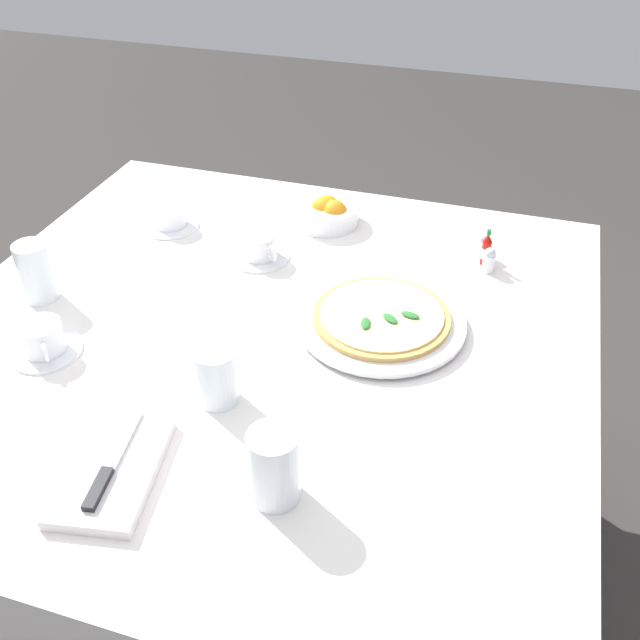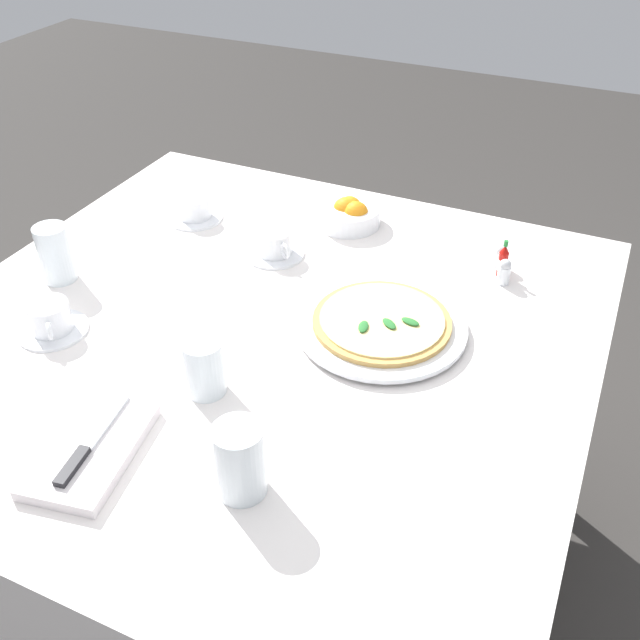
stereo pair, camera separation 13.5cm
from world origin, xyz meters
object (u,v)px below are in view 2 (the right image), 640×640
Objects in this scene: water_glass_back_corner at (56,257)px; pepper_shaker at (504,273)px; coffee_cup_near_right at (194,209)px; napkin_folded at (91,450)px; dinner_knife at (90,442)px; salt_shaker at (501,258)px; coffee_cup_left_edge at (275,244)px; pizza at (382,321)px; hot_sauce_bottle at (503,261)px; pizza_plate at (381,327)px; coffee_cup_near_left at (51,319)px; water_glass_far_left at (204,370)px; water_glass_right_edge at (240,463)px; citrus_bowl at (349,213)px.

water_glass_back_corner is 2.16× the size of pepper_shaker.
coffee_cup_near_right is 0.54× the size of napkin_folded.
salt_shaker is at bearing -38.39° from dinner_knife.
coffee_cup_left_edge is at bearing -7.67° from dinner_knife.
pepper_shaker reaches higher than dinner_knife.
napkin_folded is (-0.48, 0.29, -0.01)m from pizza.
coffee_cup_left_edge is 0.48m from hot_sauce_bottle.
salt_shaker is (0.31, -0.15, 0.01)m from pizza_plate.
coffee_cup_near_left is (-0.26, 0.56, 0.00)m from pizza.
coffee_cup_left_edge is 2.31× the size of pepper_shaker.
water_glass_far_left is (-0.44, -0.10, 0.02)m from coffee_cup_left_edge.
water_glass_back_corner reaches higher than salt_shaker.
coffee_cup_near_right reaches higher than napkin_folded.
pizza is at bearing -117.77° from coffee_cup_left_edge.
coffee_cup_left_edge is at bearing -8.73° from napkin_folded.
water_glass_right_edge is 0.81m from citrus_bowl.
water_glass_far_left reaches higher than napkin_folded.
water_glass_far_left reaches higher than citrus_bowl.
napkin_folded is 0.89m from hot_sauce_bottle.
dinner_knife is 2.36× the size of hot_sauce_bottle.
water_glass_back_corner is 1.19× the size of water_glass_far_left.
coffee_cup_near_left is at bearing 86.52° from water_glass_far_left.
water_glass_right_edge is (-0.67, -0.51, 0.03)m from coffee_cup_near_right.
water_glass_far_left is 0.21m from dinner_knife.
water_glass_back_corner reaches higher than hot_sauce_bottle.
pizza is at bearing -37.43° from water_glass_far_left.
dinner_knife is at bearing 148.03° from pizza.
citrus_bowl is at bearing -29.39° from coffee_cup_near_left.
citrus_bowl is at bearing 11.63° from water_glass_right_edge.
pizza_plate is 0.33m from hot_sauce_bottle.
water_glass_right_edge is at bearing -168.37° from citrus_bowl.
water_glass_back_corner reaches higher than coffee_cup_left_edge.
water_glass_far_left is (-0.28, 0.21, 0.02)m from pizza.
hot_sauce_bottle reaches higher than coffee_cup_near_left.
water_glass_far_left is (-0.28, 0.21, 0.03)m from pizza_plate.
pepper_shaker is at bearing -41.37° from dinner_knife.
hot_sauce_bottle is 0.03m from salt_shaker.
water_glass_right_edge reaches higher than water_glass_far_left.
dinner_knife is at bearing -159.57° from coffee_cup_near_right.
pizza_plate is 0.42m from citrus_bowl.
water_glass_right_edge is 2.13× the size of salt_shaker.
water_glass_back_corner reaches higher than pizza_plate.
coffee_cup_left_edge is at bearing -53.38° from water_glass_back_corner.
coffee_cup_left_edge is 0.22m from citrus_bowl.
hot_sauce_bottle is at bearing -33.45° from water_glass_far_left.
coffee_cup_left_edge reaches higher than salt_shaker.
citrus_bowl is at bearing 0.33° from water_glass_far_left.
salt_shaker is 1.00× the size of pepper_shaker.
salt_shaker is at bearing -31.48° from water_glass_far_left.
coffee_cup_left_edge is (-0.07, -0.25, 0.00)m from coffee_cup_near_right.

